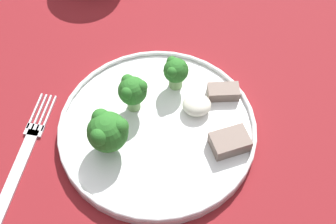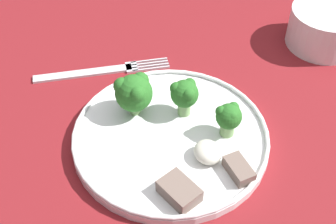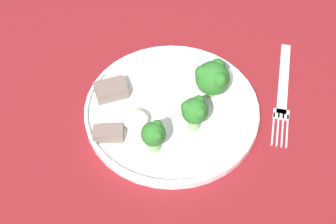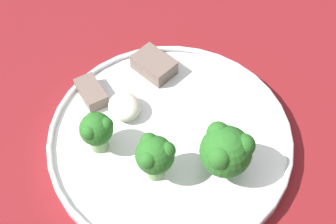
# 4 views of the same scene
# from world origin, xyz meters

# --- Properties ---
(table) EXTENTS (1.07, 1.15, 0.70)m
(table) POSITION_xyz_m (0.00, 0.00, 0.61)
(table) COLOR maroon
(table) RESTS_ON ground_plane
(dinner_plate) EXTENTS (0.26, 0.26, 0.02)m
(dinner_plate) POSITION_xyz_m (-0.03, -0.09, 0.71)
(dinner_plate) COLOR white
(dinner_plate) RESTS_ON table
(fork) EXTENTS (0.06, 0.21, 0.00)m
(fork) POSITION_xyz_m (-0.21, -0.13, 0.70)
(fork) COLOR silver
(fork) RESTS_ON table
(broccoli_floret_near_rim_left) EXTENTS (0.05, 0.05, 0.06)m
(broccoli_floret_near_rim_left) POSITION_xyz_m (-0.09, -0.12, 0.75)
(broccoli_floret_near_rim_left) COLOR #7FA866
(broccoli_floret_near_rim_left) RESTS_ON dinner_plate
(broccoli_floret_center_left) EXTENTS (0.03, 0.03, 0.05)m
(broccoli_floret_center_left) POSITION_xyz_m (-0.01, -0.02, 0.74)
(broccoli_floret_center_left) COLOR #7FA866
(broccoli_floret_center_left) RESTS_ON dinner_plate
(broccoli_floret_back_left) EXTENTS (0.04, 0.04, 0.06)m
(broccoli_floret_back_left) POSITION_xyz_m (-0.06, -0.05, 0.75)
(broccoli_floret_back_left) COLOR #7FA866
(broccoli_floret_back_left) RESTS_ON dinner_plate
(meat_slice_front_slice) EXTENTS (0.04, 0.02, 0.02)m
(meat_slice_front_slice) POSITION_xyz_m (0.06, -0.04, 0.72)
(meat_slice_front_slice) COLOR #756056
(meat_slice_front_slice) RESTS_ON dinner_plate
(meat_slice_middle_slice) EXTENTS (0.05, 0.05, 0.02)m
(meat_slice_middle_slice) POSITION_xyz_m (0.06, -0.12, 0.72)
(meat_slice_middle_slice) COLOR #756056
(meat_slice_middle_slice) RESTS_ON dinner_plate
(sauce_dollop) EXTENTS (0.04, 0.03, 0.02)m
(sauce_dollop) POSITION_xyz_m (0.02, -0.06, 0.72)
(sauce_dollop) COLOR silver
(sauce_dollop) RESTS_ON dinner_plate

